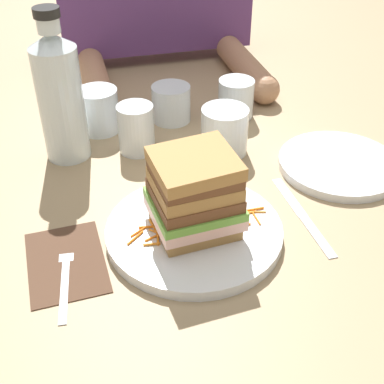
% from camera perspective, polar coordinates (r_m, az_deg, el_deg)
% --- Properties ---
extents(ground_plane, '(3.00, 3.00, 0.00)m').
position_cam_1_polar(ground_plane, '(0.76, 0.08, -4.46)').
color(ground_plane, '#9E8460').
extents(main_plate, '(0.26, 0.26, 0.02)m').
position_cam_1_polar(main_plate, '(0.75, 0.58, -4.31)').
color(main_plate, white).
rests_on(main_plate, ground_plane).
extents(sandwich, '(0.13, 0.12, 0.12)m').
position_cam_1_polar(sandwich, '(0.71, 0.57, -0.21)').
color(sandwich, '#A87A42').
rests_on(sandwich, main_plate).
extents(carrot_shred_0, '(0.02, 0.01, 0.00)m').
position_cam_1_polar(carrot_shred_0, '(0.71, -4.50, -5.80)').
color(carrot_shred_0, orange).
rests_on(carrot_shred_0, main_plate).
extents(carrot_shred_1, '(0.01, 0.03, 0.00)m').
position_cam_1_polar(carrot_shred_1, '(0.74, -4.32, -3.81)').
color(carrot_shred_1, orange).
rests_on(carrot_shred_1, main_plate).
extents(carrot_shred_2, '(0.01, 0.02, 0.00)m').
position_cam_1_polar(carrot_shred_2, '(0.72, -3.81, -5.27)').
color(carrot_shred_2, orange).
rests_on(carrot_shred_2, main_plate).
extents(carrot_shred_3, '(0.03, 0.02, 0.00)m').
position_cam_1_polar(carrot_shred_3, '(0.73, -6.32, -5.08)').
color(carrot_shred_3, orange).
rests_on(carrot_shred_3, main_plate).
extents(carrot_shred_4, '(0.03, 0.02, 0.00)m').
position_cam_1_polar(carrot_shred_4, '(0.74, -5.95, -4.29)').
color(carrot_shred_4, orange).
rests_on(carrot_shred_4, main_plate).
extents(carrot_shred_5, '(0.02, 0.01, 0.00)m').
position_cam_1_polar(carrot_shred_5, '(0.72, -4.54, -5.11)').
color(carrot_shred_5, orange).
rests_on(carrot_shred_5, main_plate).
extents(carrot_shred_6, '(0.03, 0.01, 0.00)m').
position_cam_1_polar(carrot_shred_6, '(0.74, -4.73, -3.88)').
color(carrot_shred_6, orange).
rests_on(carrot_shred_6, main_plate).
extents(carrot_shred_7, '(0.02, 0.01, 0.00)m').
position_cam_1_polar(carrot_shred_7, '(0.73, -4.20, -4.39)').
color(carrot_shred_7, orange).
rests_on(carrot_shred_7, main_plate).
extents(carrot_shred_8, '(0.02, 0.03, 0.00)m').
position_cam_1_polar(carrot_shred_8, '(0.73, -3.11, -4.79)').
color(carrot_shred_8, orange).
rests_on(carrot_shred_8, main_plate).
extents(carrot_shred_9, '(0.00, 0.02, 0.00)m').
position_cam_1_polar(carrot_shred_9, '(0.77, 5.88, -2.17)').
color(carrot_shred_9, orange).
rests_on(carrot_shred_9, main_plate).
extents(carrot_shred_10, '(0.03, 0.00, 0.00)m').
position_cam_1_polar(carrot_shred_10, '(0.78, 7.08, -1.89)').
color(carrot_shred_10, orange).
rests_on(carrot_shred_10, main_plate).
extents(carrot_shred_11, '(0.00, 0.03, 0.00)m').
position_cam_1_polar(carrot_shred_11, '(0.76, 7.15, -2.90)').
color(carrot_shred_11, orange).
rests_on(carrot_shred_11, main_plate).
extents(carrot_shred_12, '(0.01, 0.02, 0.00)m').
position_cam_1_polar(carrot_shred_12, '(0.75, 5.93, -3.27)').
color(carrot_shred_12, orange).
rests_on(carrot_shred_12, main_plate).
extents(carrot_shred_13, '(0.03, 0.01, 0.00)m').
position_cam_1_polar(carrot_shred_13, '(0.77, 7.35, -2.43)').
color(carrot_shred_13, orange).
rests_on(carrot_shred_13, main_plate).
extents(carrot_shred_14, '(0.03, 0.01, 0.00)m').
position_cam_1_polar(carrot_shred_14, '(0.77, 5.98, -2.37)').
color(carrot_shred_14, orange).
rests_on(carrot_shred_14, main_plate).
extents(carrot_shred_15, '(0.01, 0.03, 0.00)m').
position_cam_1_polar(carrot_shred_15, '(0.76, 5.53, -2.46)').
color(carrot_shred_15, orange).
rests_on(carrot_shred_15, main_plate).
extents(carrot_shred_16, '(0.01, 0.02, 0.00)m').
position_cam_1_polar(carrot_shred_16, '(0.78, 4.98, -1.69)').
color(carrot_shred_16, orange).
rests_on(carrot_shred_16, main_plate).
extents(carrot_shred_17, '(0.03, 0.01, 0.00)m').
position_cam_1_polar(carrot_shred_17, '(0.77, 5.09, -2.16)').
color(carrot_shred_17, orange).
rests_on(carrot_shred_17, main_plate).
extents(napkin_dark, '(0.11, 0.16, 0.00)m').
position_cam_1_polar(napkin_dark, '(0.73, -13.82, -7.50)').
color(napkin_dark, '#4C3323').
rests_on(napkin_dark, ground_plane).
extents(fork, '(0.03, 0.17, 0.00)m').
position_cam_1_polar(fork, '(0.71, -13.93, -8.54)').
color(fork, silver).
rests_on(fork, napkin_dark).
extents(knife, '(0.02, 0.20, 0.00)m').
position_cam_1_polar(knife, '(0.80, 12.32, -2.71)').
color(knife, silver).
rests_on(knife, ground_plane).
extents(juice_glass, '(0.08, 0.08, 0.08)m').
position_cam_1_polar(juice_glass, '(0.93, 3.61, 6.53)').
color(juice_glass, white).
rests_on(juice_glass, ground_plane).
extents(water_bottle, '(0.08, 0.08, 0.26)m').
position_cam_1_polar(water_bottle, '(0.90, -14.46, 10.37)').
color(water_bottle, silver).
rests_on(water_bottle, ground_plane).
extents(empty_tumbler_0, '(0.08, 0.08, 0.08)m').
position_cam_1_polar(empty_tumbler_0, '(1.01, -10.32, 8.91)').
color(empty_tumbler_0, silver).
rests_on(empty_tumbler_0, ground_plane).
extents(empty_tumbler_1, '(0.08, 0.08, 0.07)m').
position_cam_1_polar(empty_tumbler_1, '(1.03, -2.33, 9.81)').
color(empty_tumbler_1, silver).
rests_on(empty_tumbler_1, ground_plane).
extents(empty_tumbler_2, '(0.07, 0.07, 0.09)m').
position_cam_1_polar(empty_tumbler_2, '(0.93, -6.23, 7.00)').
color(empty_tumbler_2, silver).
rests_on(empty_tumbler_2, ground_plane).
extents(empty_tumbler_3, '(0.07, 0.07, 0.08)m').
position_cam_1_polar(empty_tumbler_3, '(1.05, 4.90, 10.33)').
color(empty_tumbler_3, silver).
rests_on(empty_tumbler_3, ground_plane).
extents(side_plate, '(0.21, 0.21, 0.02)m').
position_cam_1_polar(side_plate, '(0.93, 16.02, 2.97)').
color(side_plate, white).
rests_on(side_plate, ground_plane).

